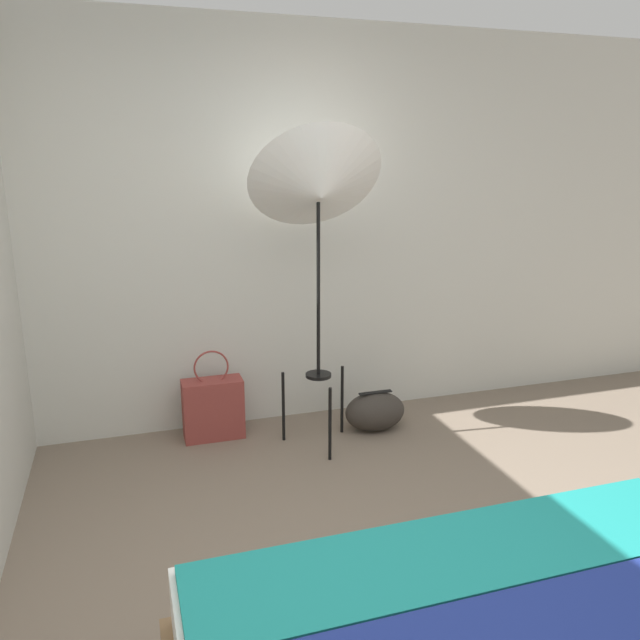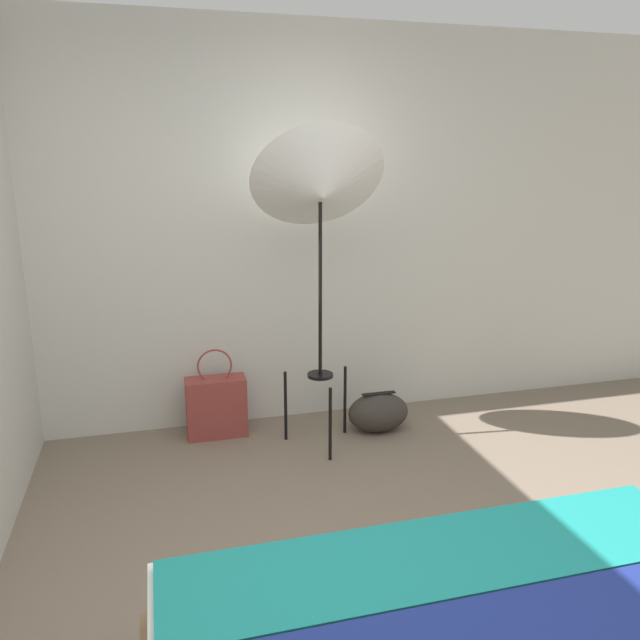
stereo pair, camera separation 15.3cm
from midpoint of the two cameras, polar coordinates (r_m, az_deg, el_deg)
name	(u,v)px [view 2 (the right image)]	position (r m, az deg, el deg)	size (l,w,h in m)	color
wall_back	(234,232)	(4.08, -6.78, 8.00)	(8.00, 0.05, 2.60)	beige
photo_umbrella	(320,190)	(3.65, 1.25, 11.77)	(0.80, 0.66, 1.95)	black
tote_bag	(216,406)	(4.12, -8.40, -7.81)	(0.38, 0.17, 0.59)	brown
duffel_bag	(378,412)	(4.19, 6.40, -8.40)	(0.41, 0.26, 0.27)	#332D28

